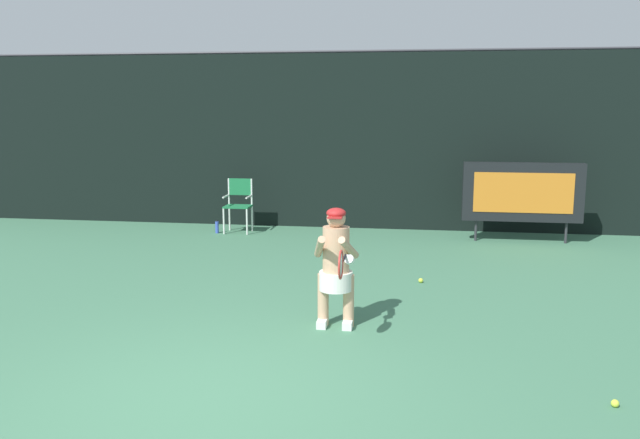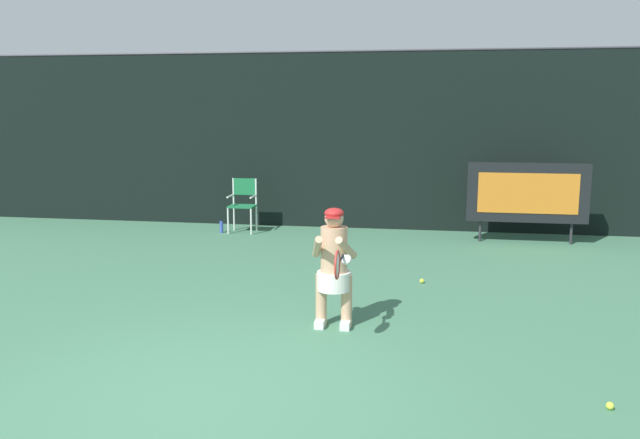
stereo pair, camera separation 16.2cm
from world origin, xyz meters
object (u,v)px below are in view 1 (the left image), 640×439
at_px(water_bottle, 217,227).
at_px(tennis_ball_loose, 421,280).
at_px(scoreboard, 523,192).
at_px(tennis_ball_spare, 615,403).
at_px(tennis_racket, 341,264).
at_px(umpire_chair, 239,202).
at_px(tennis_player, 336,264).

bearing_deg(water_bottle, tennis_ball_loose, -37.97).
height_order(scoreboard, tennis_ball_spare, scoreboard).
distance_m(water_bottle, tennis_ball_spare, 9.05).
xyz_separation_m(tennis_racket, tennis_ball_spare, (2.50, -1.06, -0.88)).
relative_size(umpire_chair, tennis_racket, 1.79).
height_order(umpire_chair, tennis_racket, umpire_chair).
bearing_deg(scoreboard, tennis_ball_spare, -91.56).
bearing_deg(tennis_racket, tennis_player, 109.90).
bearing_deg(tennis_racket, scoreboard, 73.71).
xyz_separation_m(scoreboard, tennis_player, (-2.84, -5.29, -0.20)).
height_order(scoreboard, water_bottle, scoreboard).
height_order(tennis_ball_loose, tennis_ball_spare, same).
height_order(tennis_racket, tennis_ball_spare, tennis_racket).
bearing_deg(tennis_racket, water_bottle, 126.71).
bearing_deg(tennis_player, tennis_ball_spare, -33.20).
bearing_deg(water_bottle, tennis_player, -59.48).
xyz_separation_m(water_bottle, tennis_ball_loose, (4.08, -3.19, -0.09)).
relative_size(water_bottle, tennis_ball_loose, 3.90).
relative_size(scoreboard, umpire_chair, 2.04).
relative_size(umpire_chair, tennis_ball_loose, 15.88).
distance_m(umpire_chair, tennis_ball_spare, 8.98).
bearing_deg(tennis_ball_loose, tennis_racket, -107.12).
distance_m(tennis_player, tennis_ball_spare, 3.24).
height_order(umpire_chair, tennis_player, tennis_player).
height_order(tennis_player, tennis_racket, tennis_player).
bearing_deg(tennis_racket, tennis_ball_loose, 80.92).
distance_m(water_bottle, tennis_racket, 6.80).
distance_m(umpire_chair, tennis_player, 6.09).
relative_size(tennis_ball_loose, tennis_ball_spare, 1.00).
bearing_deg(scoreboard, tennis_player, -118.19).
bearing_deg(tennis_ball_spare, tennis_ball_loose, 113.58).
bearing_deg(tennis_racket, umpire_chair, 122.87).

